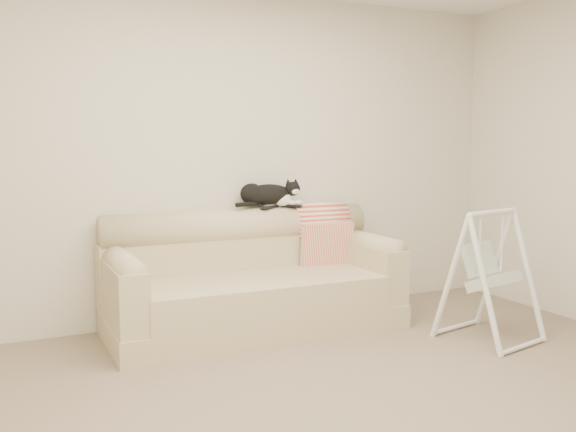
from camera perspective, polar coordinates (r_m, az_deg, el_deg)
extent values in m
plane|color=#7B6A54|center=(3.64, 5.84, -16.52)|extent=(5.00, 5.00, 0.00)
cube|color=beige|center=(5.16, -5.56, 5.19)|extent=(5.00, 0.04, 2.60)
cube|color=tan|center=(4.92, -2.89, -9.14)|extent=(2.20, 0.90, 0.18)
cube|color=tan|center=(4.77, -2.40, -7.04)|extent=(1.80, 0.68, 0.24)
cube|color=tan|center=(5.15, -4.36, -4.55)|extent=(2.20, 0.22, 0.50)
cylinder|color=tan|center=(5.10, -4.39, -0.94)|extent=(2.16, 0.28, 0.28)
cube|color=tan|center=(4.58, -14.53, -6.68)|extent=(0.20, 0.88, 0.42)
cylinder|color=tan|center=(4.54, -14.61, -4.09)|extent=(0.18, 0.84, 0.18)
cube|color=tan|center=(5.30, 7.08, -4.71)|extent=(0.20, 0.88, 0.42)
cylinder|color=tan|center=(5.26, 7.11, -2.47)|extent=(0.18, 0.84, 0.18)
cube|color=black|center=(5.14, -1.64, 0.83)|extent=(0.18, 0.13, 0.02)
cube|color=gray|center=(5.14, -1.65, 0.99)|extent=(0.11, 0.08, 0.01)
cube|color=black|center=(5.22, 0.31, 0.91)|extent=(0.16, 0.15, 0.02)
ellipsoid|color=black|center=(5.17, -1.75, 1.92)|extent=(0.41, 0.21, 0.17)
ellipsoid|color=black|center=(5.13, -3.25, 1.99)|extent=(0.20, 0.18, 0.17)
ellipsoid|color=white|center=(5.19, -0.50, 1.55)|extent=(0.16, 0.11, 0.12)
ellipsoid|color=black|center=(5.20, 0.40, 2.44)|extent=(0.13, 0.14, 0.12)
ellipsoid|color=white|center=(5.16, 0.66, 2.21)|extent=(0.07, 0.06, 0.05)
sphere|color=#BF7272|center=(5.14, 0.76, 2.19)|extent=(0.01, 0.01, 0.01)
cone|color=black|center=(5.20, 0.01, 3.07)|extent=(0.06, 0.07, 0.06)
cone|color=black|center=(5.22, 0.70, 3.09)|extent=(0.06, 0.07, 0.06)
sphere|color=#986228|center=(5.15, 0.37, 2.49)|extent=(0.02, 0.02, 0.02)
sphere|color=#986228|center=(5.17, 0.82, 2.50)|extent=(0.02, 0.02, 0.02)
ellipsoid|color=white|center=(5.18, 0.32, 1.23)|extent=(0.08, 0.10, 0.04)
ellipsoid|color=white|center=(5.20, 0.88, 1.25)|extent=(0.08, 0.10, 0.04)
cylinder|color=black|center=(5.06, -3.63, 1.06)|extent=(0.22, 0.10, 0.04)
cylinder|color=red|center=(5.39, 2.65, -0.52)|extent=(0.46, 0.33, 0.33)
cube|color=red|center=(5.27, 3.50, -2.89)|extent=(0.46, 0.09, 0.42)
cylinder|color=white|center=(4.56, 17.10, -5.89)|extent=(0.11, 0.33, 0.94)
cylinder|color=white|center=(4.72, 14.22, -5.36)|extent=(0.11, 0.33, 0.94)
cylinder|color=white|center=(5.00, 20.61, -4.93)|extent=(0.11, 0.33, 0.94)
cylinder|color=white|center=(5.15, 17.87, -4.49)|extent=(0.11, 0.33, 0.94)
cylinder|color=white|center=(4.78, 17.70, 0.29)|extent=(0.53, 0.16, 0.04)
cylinder|color=white|center=(4.81, 20.20, -10.79)|extent=(0.53, 0.15, 0.03)
cylinder|color=white|center=(5.12, 14.64, -9.54)|extent=(0.53, 0.15, 0.03)
cube|color=white|center=(4.84, 17.80, -5.56)|extent=(0.36, 0.34, 0.18)
cube|color=white|center=(4.88, 16.66, -3.70)|extent=(0.33, 0.21, 0.25)
cylinder|color=white|center=(4.70, 16.69, -2.50)|extent=(0.02, 0.02, 0.44)
cylinder|color=white|center=(4.92, 18.49, -2.17)|extent=(0.02, 0.02, 0.44)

